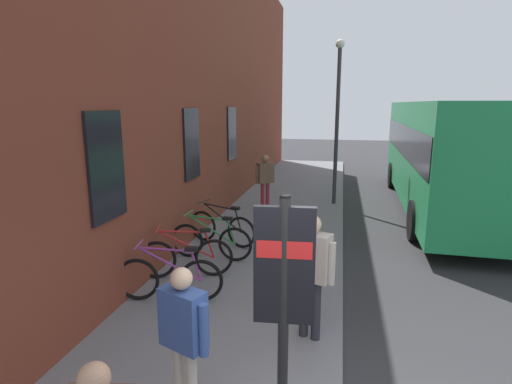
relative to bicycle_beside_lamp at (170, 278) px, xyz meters
name	(u,v)px	position (x,y,z in m)	size (l,w,h in m)	color
ground	(387,250)	(3.53, -3.78, -0.51)	(60.00, 60.00, 0.00)	#2D2D30
sidewalk_pavement	(281,218)	(5.53, -1.03, -0.45)	(24.00, 3.50, 0.12)	slate
station_facade	(221,74)	(6.52, 1.02, 3.65)	(22.00, 0.65, 8.33)	brown
bicycle_beside_lamp	(170,278)	(0.00, 0.00, 0.00)	(0.49, 1.76, 0.97)	black
bicycle_far_end	(186,257)	(0.94, 0.09, 0.00)	(0.67, 1.70, 0.97)	black
bicycle_mid_rack	(211,241)	(1.91, -0.09, 0.00)	(0.48, 1.77, 0.97)	black
bicycle_by_door	(222,228)	(2.85, -0.04, 0.00)	(0.65, 1.71, 0.97)	black
transit_info_sign	(284,281)	(-2.38, -2.19, 1.21)	(0.13, 0.55, 2.40)	black
city_bus	(445,149)	(7.74, -5.78, 1.41)	(10.57, 2.88, 3.35)	#1E8C4C
pedestrian_by_facade	(311,265)	(-0.62, -2.32, 0.68)	(0.41, 0.63, 1.75)	#26262D
pedestrian_crossing_street	(183,328)	(-2.36, -1.19, 0.61)	(0.40, 0.58, 1.64)	#B2A599
pedestrian_near_bus	(265,176)	(6.24, -0.42, 0.63)	(0.48, 0.53, 1.67)	maroon
street_lamp	(338,109)	(7.42, -2.48, 2.63)	(0.28, 0.28, 5.08)	#333338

